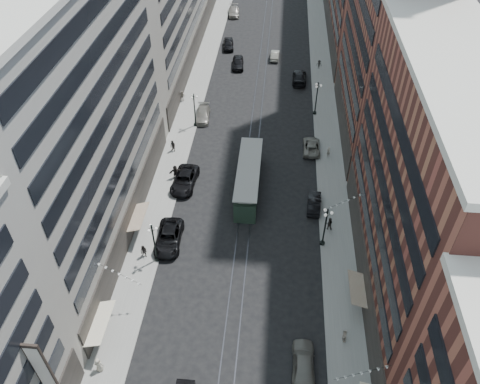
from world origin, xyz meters
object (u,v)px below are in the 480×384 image
(car_13, at_px, (238,63))
(pedestrian_extra_0, at_px, (173,146))
(pedestrian_8, at_px, (328,151))
(pedestrian_5, at_px, (175,172))
(lamppost_sw_far, at_px, (154,242))
(car_extra_0, at_px, (234,12))
(pedestrian_4, at_px, (345,336))
(car_9, at_px, (228,44))
(car_4, at_px, (304,363))
(car_10, at_px, (314,203))
(lamppost_se_mid, at_px, (317,97))
(pedestrian_7, at_px, (329,224))
(pedestrian_9, at_px, (319,64))
(car_14, at_px, (275,55))
(lamppost_sw_mid, at_px, (195,109))
(streetcar, at_px, (248,179))
(car_7, at_px, (185,180))
(car_8, at_px, (203,115))
(lamppost_se_far, at_px, (325,226))
(car_2, at_px, (169,238))
(pedestrian_2, at_px, (144,251))
(pedestrian_6, at_px, (183,96))
(pedestrian_1, at_px, (99,365))
(car_12, at_px, (299,77))
(car_11, at_px, (311,146))

(car_13, relative_size, pedestrian_extra_0, 2.93)
(pedestrian_8, bearing_deg, pedestrian_5, -2.76)
(lamppost_sw_far, distance_m, car_extra_0, 72.45)
(pedestrian_4, distance_m, car_9, 65.91)
(lamppost_sw_far, relative_size, car_4, 1.09)
(car_9, distance_m, car_10, 47.51)
(lamppost_se_mid, height_order, pedestrian_4, lamppost_se_mid)
(pedestrian_7, height_order, pedestrian_9, pedestrian_7)
(pedestrian_4, bearing_deg, pedestrian_8, -8.95)
(lamppost_se_mid, bearing_deg, car_14, 109.98)
(lamppost_sw_mid, height_order, pedestrian_7, lamppost_sw_mid)
(lamppost_sw_mid, relative_size, car_4, 1.09)
(streetcar, xyz_separation_m, pedestrian_7, (10.04, -6.48, -0.66))
(car_7, bearing_deg, car_extra_0, 93.21)
(pedestrian_4, relative_size, car_8, 0.32)
(lamppost_se_far, height_order, lamppost_se_mid, same)
(car_14, bearing_deg, pedestrian_extra_0, 68.26)
(car_13, bearing_deg, car_2, -99.49)
(pedestrian_2, bearing_deg, car_14, 89.60)
(pedestrian_6, distance_m, pedestrian_8, 26.72)
(lamppost_sw_far, distance_m, pedestrian_2, 2.62)
(pedestrian_1, xyz_separation_m, pedestrian_4, (22.18, 4.86, -0.02))
(car_12, xyz_separation_m, car_13, (-11.30, 4.54, 0.01))
(lamppost_sw_far, relative_size, car_2, 0.90)
(car_2, distance_m, pedestrian_extra_0, 17.63)
(pedestrian_6, xyz_separation_m, pedestrian_9, (22.91, 13.56, -0.07))
(lamppost_sw_mid, xyz_separation_m, car_7, (0.80, -13.96, -2.23))
(pedestrian_8, bearing_deg, car_14, -94.78)
(car_7, relative_size, pedestrian_9, 3.87)
(pedestrian_1, bearing_deg, car_7, -95.65)
(car_11, xyz_separation_m, pedestrian_extra_0, (-19.75, -2.12, 0.31))
(lamppost_se_far, xyz_separation_m, car_14, (-7.00, 47.26, -2.38))
(pedestrian_2, bearing_deg, pedestrian_extra_0, 105.69)
(pedestrian_9, bearing_deg, car_14, 161.88)
(lamppost_sw_far, relative_size, lamppost_se_mid, 1.00)
(pedestrian_9, bearing_deg, car_2, -107.36)
(pedestrian_8, bearing_deg, car_2, 23.06)
(car_7, xyz_separation_m, car_10, (16.80, -2.79, -0.12))
(pedestrian_extra_0, bearing_deg, lamppost_se_far, -4.61)
(pedestrian_9, xyz_separation_m, pedestrian_extra_0, (-21.76, -27.55, 0.07))
(pedestrian_2, bearing_deg, lamppost_sw_mid, 100.59)
(car_10, xyz_separation_m, pedestrian_5, (-18.25, 4.09, 0.36))
(lamppost_se_mid, distance_m, streetcar, 21.16)
(pedestrian_2, distance_m, car_extra_0, 72.12)
(lamppost_sw_far, xyz_separation_m, pedestrian_4, (19.88, -8.31, -2.10))
(pedestrian_2, bearing_deg, streetcar, 63.60)
(car_8, bearing_deg, pedestrian_4, -66.89)
(car_11, bearing_deg, car_9, -64.09)
(streetcar, bearing_deg, car_9, 99.62)
(lamppost_sw_far, height_order, pedestrian_extra_0, lamppost_sw_far)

